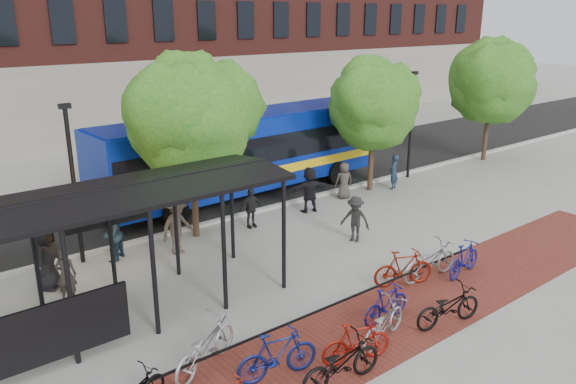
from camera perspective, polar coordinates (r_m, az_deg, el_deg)
ground at (r=19.73m, az=3.15°, el=-5.24°), size 160.00×160.00×0.00m
asphalt_street at (r=25.89m, az=-8.64°, el=0.21°), size 160.00×8.00×0.01m
curb at (r=22.65m, az=-3.56°, el=-2.02°), size 160.00×0.25×0.12m
brick_strip at (r=15.30m, az=10.11°, el=-12.67°), size 24.00×3.00×0.01m
bike_rack_rail at (r=15.03m, az=4.08°, el=-13.04°), size 12.00×0.05×0.95m
bus_shelter at (r=14.44m, az=-20.25°, el=-2.30°), size 10.60×3.07×3.60m
tree_b at (r=19.52m, az=-9.75°, el=7.94°), size 5.15×4.20×6.47m
tree_c at (r=25.11m, az=8.75°, el=9.16°), size 4.66×3.80×5.92m
tree_d at (r=32.21m, az=20.03°, el=10.89°), size 5.39×4.40×6.55m
lamp_post_left at (r=18.57m, az=-20.96°, el=1.10°), size 0.35×0.20×5.12m
lamp_post_right at (r=27.66m, az=12.40°, el=6.97°), size 0.35×0.20×5.12m
bus at (r=24.48m, az=-4.50°, el=4.38°), size 13.47×3.50×3.61m
bike_2 at (r=13.13m, az=-8.44°, el=-15.23°), size 2.28×1.56×1.13m
bike_3 at (r=12.70m, az=-1.09°, el=-16.22°), size 1.98×0.95×1.15m
bike_4 at (r=12.57m, az=5.42°, el=-16.89°), size 2.12×0.88×1.09m
bike_5 at (r=13.32m, az=6.95°, el=-14.89°), size 1.78×0.99×1.03m
bike_6 at (r=14.14m, az=9.65°, el=-12.98°), size 2.06×1.16×1.02m
bike_7 at (r=15.04m, az=9.95°, el=-11.13°), size 1.62×0.47×0.97m
bike_8 at (r=15.18m, az=15.97°, el=-11.12°), size 2.10×1.09×1.05m
bike_9 at (r=16.92m, az=11.63°, el=-7.57°), size 1.91×1.22×1.11m
bike_10 at (r=17.54m, az=14.18°, el=-6.78°), size 2.21×0.89×1.14m
bike_11 at (r=18.03m, az=17.47°, el=-6.51°), size 1.82×0.74×1.06m
pedestrian_0 at (r=17.67m, az=-23.26°, el=-6.15°), size 1.11×1.08×1.93m
pedestrian_1 at (r=16.85m, az=-21.62°, el=-7.82°), size 0.67×0.60×1.54m
pedestrian_2 at (r=18.96m, az=-17.50°, el=-4.15°), size 1.09×1.07×1.77m
pedestrian_3 at (r=18.90m, az=-11.19°, el=-3.42°), size 1.41×1.03×1.96m
pedestrian_4 at (r=20.96m, az=-3.82°, el=-1.63°), size 0.92×0.44×1.52m
pedestrian_5 at (r=22.55m, az=2.20°, el=0.26°), size 1.81×0.96×1.87m
pedestrian_6 at (r=24.33m, az=5.71°, el=1.16°), size 0.92×0.77×1.61m
pedestrian_7 at (r=26.02m, az=10.69°, el=2.03°), size 0.70×0.60×1.61m
pedestrian_9 at (r=19.75m, az=6.84°, el=-2.75°), size 1.00×1.22×1.65m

